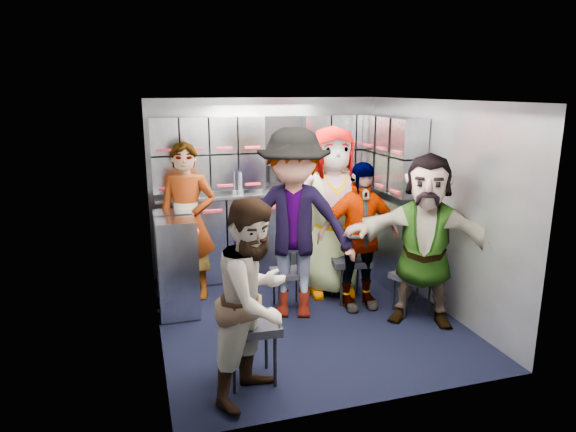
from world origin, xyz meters
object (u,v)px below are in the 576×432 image
object	(u,v)px
jump_seat_mid_right	(350,262)
attendant_arc_c	(332,212)
jump_seat_mid_left	(288,275)
jump_seat_near_right	(413,278)
jump_seat_near_left	(250,328)
attendant_arc_a	(255,300)
attendant_arc_e	(425,240)
attendant_arc_d	(359,236)
attendant_standing	(187,222)
jump_seat_center	(325,250)
attendant_arc_b	(294,225)

from	to	relation	value
jump_seat_mid_right	attendant_arc_c	world-z (taller)	attendant_arc_c
jump_seat_mid_left	jump_seat_mid_right	xyz separation A→B (m)	(0.68, -0.01, 0.07)
jump_seat_mid_right	jump_seat_near_right	distance (m)	0.67
jump_seat_mid_left	jump_seat_mid_right	distance (m)	0.69
jump_seat_near_left	attendant_arc_a	size ratio (longest dim) A/B	0.34
jump_seat_mid_left	attendant_arc_a	bearing A→B (deg)	-115.31
jump_seat_near_right	jump_seat_near_left	bearing A→B (deg)	-157.70
attendant_arc_e	attendant_arc_d	bearing A→B (deg)	165.72
jump_seat_mid_right	attendant_arc_a	world-z (taller)	attendant_arc_a
attendant_arc_c	attendant_arc_a	bearing A→B (deg)	-118.20
attendant_standing	attendant_arc_d	xyz separation A→B (m)	(1.62, -0.76, -0.08)
jump_seat_center	attendant_standing	distance (m)	1.57
jump_seat_center	attendant_standing	bearing A→B (deg)	174.72
attendant_arc_b	attendant_arc_e	bearing A→B (deg)	-3.92
jump_seat_mid_right	attendant_arc_c	distance (m)	0.57
jump_seat_near_left	jump_seat_mid_right	world-z (taller)	jump_seat_near_left
attendant_arc_a	attendant_arc_d	bearing A→B (deg)	-2.05
jump_seat_near_right	jump_seat_mid_left	bearing A→B (deg)	156.59
attendant_standing	attendant_arc_b	world-z (taller)	attendant_arc_b
attendant_standing	attendant_arc_a	world-z (taller)	attendant_standing
attendant_arc_e	jump_seat_near_right	bearing A→B (deg)	122.34
jump_seat_near_left	jump_seat_mid_right	distance (m)	1.83
jump_seat_mid_right	attendant_arc_c	size ratio (longest dim) A/B	0.26
jump_seat_mid_right	attendant_arc_a	size ratio (longest dim) A/B	0.32
jump_seat_center	jump_seat_near_right	bearing A→B (deg)	-58.29
attendant_arc_b	attendant_arc_e	distance (m)	1.25
attendant_arc_d	jump_seat_center	bearing A→B (deg)	100.48
jump_seat_mid_left	attendant_arc_d	bearing A→B (deg)	-15.41
attendant_arc_b	attendant_arc_e	size ratio (longest dim) A/B	1.13
jump_seat_mid_right	attendant_standing	world-z (taller)	attendant_standing
attendant_arc_a	attendant_arc_b	size ratio (longest dim) A/B	0.80
jump_seat_mid_right	attendant_arc_e	distance (m)	0.90
jump_seat_mid_left	jump_seat_mid_right	bearing A→B (deg)	-0.72
jump_seat_mid_left	attendant_standing	world-z (taller)	attendant_standing
attendant_standing	attendant_arc_b	bearing A→B (deg)	-20.31
attendant_standing	jump_seat_center	bearing A→B (deg)	13.28
attendant_arc_a	attendant_arc_e	bearing A→B (deg)	-22.00
jump_seat_near_right	attendant_arc_c	distance (m)	1.09
attendant_arc_a	jump_seat_mid_right	bearing A→B (deg)	1.85
attendant_arc_a	attendant_arc_c	bearing A→B (deg)	9.21
jump_seat_center	attendant_arc_a	world-z (taller)	attendant_arc_a
jump_seat_mid_left	jump_seat_center	bearing A→B (deg)	37.52
jump_seat_near_right	attendant_arc_d	bearing A→B (deg)	146.29
jump_seat_near_left	attendant_arc_d	distance (m)	1.74
jump_seat_center	attendant_arc_b	world-z (taller)	attendant_arc_b
jump_seat_near_left	attendant_arc_d	world-z (taller)	attendant_arc_d
jump_seat_center	attendant_arc_d	size ratio (longest dim) A/B	0.32
jump_seat_near_right	attendant_standing	size ratio (longest dim) A/B	0.28
jump_seat_near_left	jump_seat_center	world-z (taller)	jump_seat_near_left
jump_seat_mid_right	jump_seat_near_right	xyz separation A→B (m)	(0.46, -0.49, -0.04)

